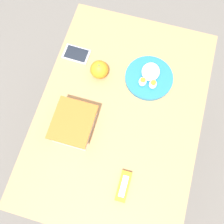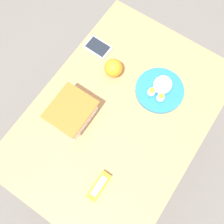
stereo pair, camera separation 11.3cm
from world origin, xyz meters
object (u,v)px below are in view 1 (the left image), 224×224
(food_container, at_px, (74,125))
(orange_fruit, at_px, (99,70))
(candy_bar, at_px, (124,186))
(rice_plate, at_px, (149,77))
(cell_phone, at_px, (76,54))

(food_container, distance_m, orange_fruit, 0.28)
(food_container, bearing_deg, candy_bar, -124.35)
(rice_plate, distance_m, candy_bar, 0.50)
(food_container, height_order, candy_bar, food_container)
(candy_bar, bearing_deg, cell_phone, 35.44)
(cell_phone, bearing_deg, orange_fruit, -116.01)
(cell_phone, bearing_deg, food_container, -162.39)
(orange_fruit, bearing_deg, food_container, 174.54)
(food_container, height_order, cell_phone, food_container)
(candy_bar, height_order, cell_phone, candy_bar)
(candy_bar, bearing_deg, rice_plate, 1.42)
(food_container, relative_size, cell_phone, 1.49)
(candy_bar, distance_m, cell_phone, 0.65)
(rice_plate, relative_size, candy_bar, 1.82)
(food_container, xyz_separation_m, orange_fruit, (0.28, -0.03, -0.00))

